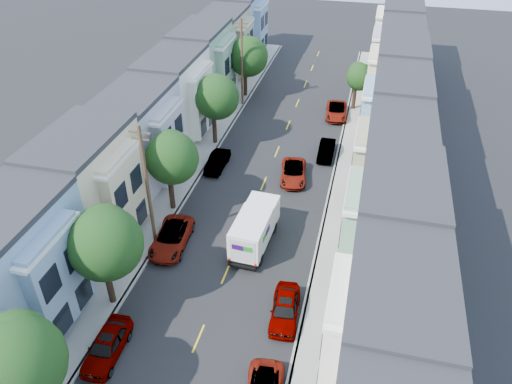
{
  "coord_description": "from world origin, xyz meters",
  "views": [
    {
      "loc": [
        8.38,
        -24.98,
        25.29
      ],
      "look_at": [
        0.41,
        7.45,
        2.2
      ],
      "focal_mm": 35.0,
      "sensor_mm": 36.0,
      "label": 1
    }
  ],
  "objects": [
    {
      "name": "tree_c",
      "position": [
        -6.3,
        6.46,
        5.01
      ],
      "size": [
        4.28,
        4.28,
        7.18
      ],
      "color": "black",
      "rests_on": "ground"
    },
    {
      "name": "tree_far_r",
      "position": [
        6.89,
        29.88,
        3.97
      ],
      "size": [
        3.1,
        3.1,
        5.56
      ],
      "color": "black",
      "rests_on": "ground"
    },
    {
      "name": "road_slab",
      "position": [
        0.0,
        15.0,
        0.01
      ],
      "size": [
        12.0,
        70.0,
        0.02
      ],
      "primitive_type": "cube",
      "color": "black",
      "rests_on": "ground"
    },
    {
      "name": "townhouse_row_right",
      "position": [
        11.15,
        15.0,
        0.0
      ],
      "size": [
        5.0,
        70.0,
        8.5
      ],
      "primitive_type": "cube",
      "color": "tan",
      "rests_on": "ground"
    },
    {
      "name": "fedex_truck",
      "position": [
        1.24,
        3.61,
        1.65
      ],
      "size": [
        2.37,
        6.14,
        2.95
      ],
      "rotation": [
        0.0,
        0.0,
        -0.05
      ],
      "color": "silver",
      "rests_on": "ground"
    },
    {
      "name": "lead_sedan",
      "position": [
        2.48,
        13.42,
        0.68
      ],
      "size": [
        2.96,
        5.18,
        1.36
      ],
      "primitive_type": "imported",
      "rotation": [
        0.0,
        0.0,
        0.15
      ],
      "color": "black",
      "rests_on": "ground"
    },
    {
      "name": "utility_pole_near",
      "position": [
        -6.3,
        2.0,
        5.15
      ],
      "size": [
        1.6,
        0.26,
        10.0
      ],
      "color": "#42301E",
      "rests_on": "ground"
    },
    {
      "name": "parked_left_b",
      "position": [
        -4.9,
        -8.38,
        0.76
      ],
      "size": [
        1.95,
        4.74,
        1.52
      ],
      "primitive_type": "imported",
      "rotation": [
        0.0,
        0.0,
        0.03
      ],
      "color": "black",
      "rests_on": "ground"
    },
    {
      "name": "utility_pole_far",
      "position": [
        -6.3,
        28.0,
        5.15
      ],
      "size": [
        1.6,
        0.26,
        10.0
      ],
      "color": "#42301E",
      "rests_on": "ground"
    },
    {
      "name": "sidewalk_left",
      "position": [
        -7.35,
        15.0,
        0.07
      ],
      "size": [
        2.6,
        70.0,
        0.15
      ],
      "primitive_type": "cube",
      "color": "gray",
      "rests_on": "ground"
    },
    {
      "name": "ground",
      "position": [
        0.0,
        0.0,
        0.0
      ],
      "size": [
        160.0,
        160.0,
        0.0
      ],
      "primitive_type": "plane",
      "color": "black",
      "rests_on": "ground"
    },
    {
      "name": "curb_right",
      "position": [
        6.05,
        15.0,
        0.07
      ],
      "size": [
        0.3,
        70.0,
        0.15
      ],
      "primitive_type": "cube",
      "color": "gray",
      "rests_on": "ground"
    },
    {
      "name": "tree_e",
      "position": [
        -6.3,
        30.53,
        5.0
      ],
      "size": [
        4.7,
        4.7,
        7.37
      ],
      "color": "black",
      "rests_on": "ground"
    },
    {
      "name": "parked_left_d",
      "position": [
        -4.9,
        13.62,
        0.69
      ],
      "size": [
        1.5,
        4.14,
        1.38
      ],
      "primitive_type": "imported",
      "rotation": [
        0.0,
        0.0,
        -0.01
      ],
      "color": "black",
      "rests_on": "ground"
    },
    {
      "name": "townhouse_row_left",
      "position": [
        -11.15,
        15.0,
        0.0
      ],
      "size": [
        5.0,
        70.0,
        8.5
      ],
      "primitive_type": "cube",
      "color": "tan",
      "rests_on": "ground"
    },
    {
      "name": "parked_left_c",
      "position": [
        -4.9,
        1.96,
        0.74
      ],
      "size": [
        2.85,
        5.49,
        1.48
      ],
      "primitive_type": "imported",
      "rotation": [
        0.0,
        0.0,
        0.08
      ],
      "color": "gray",
      "rests_on": "ground"
    },
    {
      "name": "tree_b",
      "position": [
        -6.3,
        -4.47,
        5.21
      ],
      "size": [
        4.7,
        4.7,
        7.58
      ],
      "color": "black",
      "rests_on": "ground"
    },
    {
      "name": "parked_right_d",
      "position": [
        4.9,
        27.41,
        0.69
      ],
      "size": [
        2.72,
        5.14,
        1.38
      ],
      "primitive_type": "imported",
      "rotation": [
        0.0,
        0.0,
        0.09
      ],
      "color": "black",
      "rests_on": "ground"
    },
    {
      "name": "tree_a",
      "position": [
        -6.3,
        -13.3,
        5.12
      ],
      "size": [
        4.7,
        4.7,
        7.49
      ],
      "color": "black",
      "rests_on": "ground"
    },
    {
      "name": "parked_right_b",
      "position": [
        4.9,
        -2.99,
        0.76
      ],
      "size": [
        2.18,
        4.81,
        1.52
      ],
      "primitive_type": "imported",
      "rotation": [
        0.0,
        0.0,
        0.08
      ],
      "color": "silver",
      "rests_on": "ground"
    },
    {
      "name": "parked_right_c",
      "position": [
        4.9,
        18.25,
        0.68
      ],
      "size": [
        1.5,
        4.12,
        1.37
      ],
      "primitive_type": "imported",
      "rotation": [
        0.0,
        0.0,
        0.01
      ],
      "color": "black",
      "rests_on": "ground"
    },
    {
      "name": "sidewalk_right",
      "position": [
        7.35,
        15.0,
        0.07
      ],
      "size": [
        2.6,
        70.0,
        0.15
      ],
      "primitive_type": "cube",
      "color": "gray",
      "rests_on": "ground"
    },
    {
      "name": "centerline",
      "position": [
        0.0,
        15.0,
        0.0
      ],
      "size": [
        0.12,
        70.0,
        0.01
      ],
      "primitive_type": "cube",
      "color": "gold",
      "rests_on": "ground"
    },
    {
      "name": "tree_d",
      "position": [
        -6.3,
        18.21,
        5.15
      ],
      "size": [
        4.44,
        4.44,
        7.39
      ],
      "color": "black",
      "rests_on": "ground"
    },
    {
      "name": "curb_left",
      "position": [
        -6.05,
        15.0,
        0.07
      ],
      "size": [
        0.3,
        70.0,
        0.15
      ],
      "primitive_type": "cube",
      "color": "gray",
      "rests_on": "ground"
    }
  ]
}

